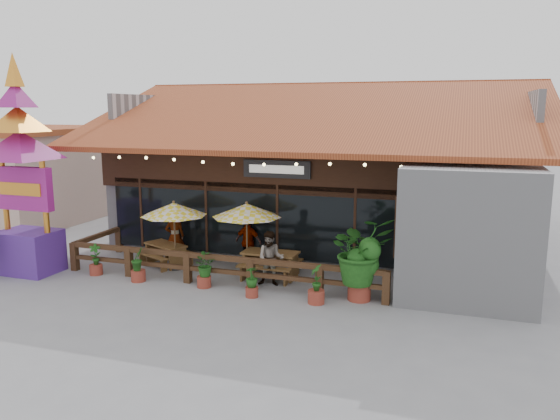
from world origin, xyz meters
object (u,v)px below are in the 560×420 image
(umbrella_left, at_px, (174,210))
(picnic_table_right, at_px, (270,260))
(tropical_plant, at_px, (360,252))
(picnic_table_left, at_px, (166,251))
(thai_sign_tower, at_px, (20,151))
(umbrella_right, at_px, (247,211))

(umbrella_left, relative_size, picnic_table_right, 1.43)
(umbrella_left, bearing_deg, tropical_plant, -9.27)
(umbrella_left, distance_m, picnic_table_left, 1.60)
(picnic_table_left, height_order, picnic_table_right, picnic_table_right)
(picnic_table_right, height_order, thai_sign_tower, thai_sign_tower)
(picnic_table_left, bearing_deg, picnic_table_right, -3.09)
(umbrella_left, height_order, thai_sign_tower, thai_sign_tower)
(umbrella_right, distance_m, picnic_table_left, 3.26)
(tropical_plant, bearing_deg, umbrella_left, 170.73)
(picnic_table_right, relative_size, tropical_plant, 0.73)
(thai_sign_tower, bearing_deg, tropical_plant, 3.98)
(picnic_table_right, bearing_deg, picnic_table_left, 176.91)
(umbrella_left, bearing_deg, thai_sign_tower, -157.84)
(picnic_table_left, relative_size, tropical_plant, 0.82)
(umbrella_right, bearing_deg, umbrella_left, -172.83)
(umbrella_right, relative_size, picnic_table_right, 1.55)
(picnic_table_left, height_order, tropical_plant, tropical_plant)
(umbrella_left, bearing_deg, umbrella_right, 7.17)
(picnic_table_right, xyz_separation_m, tropical_plant, (2.92, -1.13, 0.78))
(picnic_table_left, distance_m, tropical_plant, 6.82)
(picnic_table_right, bearing_deg, umbrella_right, 168.92)
(umbrella_right, bearing_deg, tropical_plant, -18.97)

